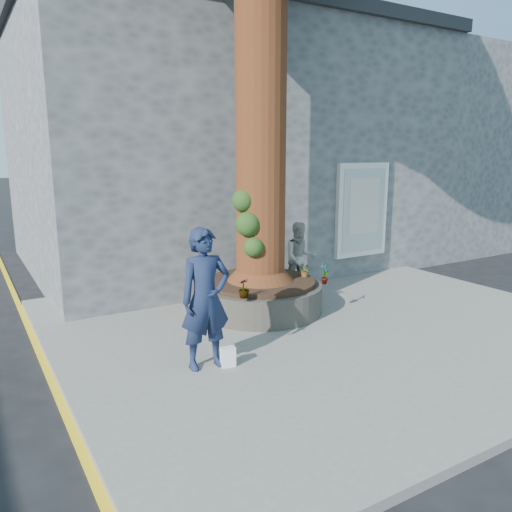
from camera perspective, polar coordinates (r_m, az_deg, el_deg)
ground at (r=7.53m, az=3.26°, el=-12.17°), size 120.00×120.00×0.00m
pavement at (r=9.08m, az=7.62°, el=-7.54°), size 9.00×8.00×0.12m
yellow_line at (r=7.39m, az=-22.17°, el=-13.52°), size 0.10×30.00×0.01m
stone_shop at (r=14.37m, az=-4.57°, el=12.23°), size 10.30×8.30×6.30m
neighbour_shop at (r=19.30m, az=17.67°, el=11.16°), size 6.00×8.00×6.00m
planter at (r=9.37m, az=0.50°, el=-4.55°), size 2.30×2.30×0.60m
man at (r=6.84m, az=-5.79°, el=-4.90°), size 0.73×0.50×1.96m
woman at (r=10.50m, az=5.06°, el=-0.22°), size 0.88×0.78×1.50m
shopping_bag at (r=7.10m, az=-3.22°, el=-11.42°), size 0.22×0.15×0.28m
plant_a at (r=9.03m, az=7.85°, el=-1.99°), size 0.25×0.21×0.39m
plant_b at (r=10.09m, az=-0.54°, el=-0.29°), size 0.31×0.31×0.43m
plant_c at (r=8.13m, az=-1.41°, el=-3.70°), size 0.20×0.20×0.32m
plant_d at (r=9.51m, az=5.68°, el=-1.61°), size 0.30×0.31×0.27m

